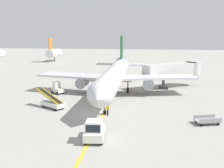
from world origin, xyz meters
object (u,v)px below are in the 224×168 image
Objects in this scene: pushback_tug at (94,131)px; safety_cone_nose_left at (131,90)px; belt_loader_forward_hold at (52,103)px; safety_cone_wingtip_right at (50,88)px; airliner at (115,75)px; jet_bridge at (176,70)px; baggage_tug_near_wing at (57,88)px; ground_crew_marshaller at (108,109)px; safety_cone_nose_right at (137,92)px; baggage_cart_loaded at (207,120)px; safety_cone_wingtip_left at (90,92)px.

pushback_tug reaches higher than safety_cone_nose_left.
safety_cone_wingtip_right is at bearing 112.33° from belt_loader_forward_hold.
airliner reaches higher than jet_bridge.
safety_cone_nose_left is at bearing 48.06° from airliner.
baggage_tug_near_wing is 1.58× the size of ground_crew_marshaller.
safety_cone_nose_right is (3.80, 1.56, -3.20)m from airliner.
airliner is 9.23× the size of baggage_cart_loaded.
safety_cone_wingtip_left is (5.78, 0.68, -0.71)m from baggage_tug_near_wing.
belt_loader_forward_hold is 11.20× the size of safety_cone_wingtip_left.
airliner is 5.51m from safety_cone_wingtip_left.
belt_loader_forward_hold reaches higher than safety_cone_wingtip_right.
ground_crew_marshaller is at bearing 90.35° from pushback_tug.
safety_cone_wingtip_right is (-16.82, 1.17, 0.00)m from safety_cone_nose_right.
airliner reaches higher than pushback_tug.
safety_cone_nose_left is (-8.49, -4.96, -3.32)m from jet_bridge.
ground_crew_marshaller reaches higher than baggage_cart_loaded.
jet_bridge is 26.32m from belt_loader_forward_hold.
safety_cone_nose_right is at bearing 12.35° from safety_cone_wingtip_left.
safety_cone_nose_left is 15.69m from safety_cone_wingtip_right.
baggage_tug_near_wing is 6.10× the size of safety_cone_nose_left.
pushback_tug is 1.41× the size of baggage_tug_near_wing.
pushback_tug reaches higher than safety_cone_wingtip_right.
jet_bridge is at bearing 94.75° from baggage_cart_loaded.
baggage_cart_loaded is 20.10m from safety_cone_nose_left.
baggage_cart_loaded is 12.37m from ground_crew_marshaller.
safety_cone_wingtip_right is (-13.79, 15.22, -0.69)m from ground_crew_marshaller.
safety_cone_nose_right is at bearing -139.10° from jet_bridge.
belt_loader_forward_hold is 16.78m from safety_cone_nose_left.
jet_bridge is 24.96m from safety_cone_wingtip_right.
safety_cone_nose_right is (11.51, 11.77, -0.56)m from belt_loader_forward_hold.
safety_cone_wingtip_left is (3.23, 9.95, -0.56)m from belt_loader_forward_hold.
ground_crew_marshaller reaches higher than safety_cone_wingtip_right.
safety_cone_wingtip_left is 9.05m from safety_cone_wingtip_right.
safety_cone_nose_right is 1.00× the size of safety_cone_wingtip_left.
baggage_cart_loaded is (23.26, -13.34, -0.46)m from baggage_tug_near_wing.
belt_loader_forward_hold is 8.79m from ground_crew_marshaller.
safety_cone_wingtip_left is at bearing 141.27° from baggage_cart_loaded.
baggage_cart_loaded is at bearing -33.15° from safety_cone_wingtip_right.
pushback_tug is at bearing -75.64° from safety_cone_wingtip_left.
baggage_cart_loaded is at bearing -59.83° from safety_cone_nose_right.
baggage_cart_loaded is 31.09m from safety_cone_wingtip_right.
airliner is at bearing 5.23° from baggage_tug_near_wing.
belt_loader_forward_hold is 2.90× the size of ground_crew_marshaller.
jet_bridge reaches higher than pushback_tug.
safety_cone_nose_left is (1.90, 15.47, -0.69)m from ground_crew_marshaller.
jet_bridge is at bearing 63.04° from ground_crew_marshaller.
pushback_tug is 22.73m from safety_cone_nose_right.
airliner is at bearing 3.26° from safety_cone_wingtip_left.
safety_cone_nose_left is at bearing 16.81° from baggage_tug_near_wing.
safety_cone_nose_left and safety_cone_wingtip_left have the same top height.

